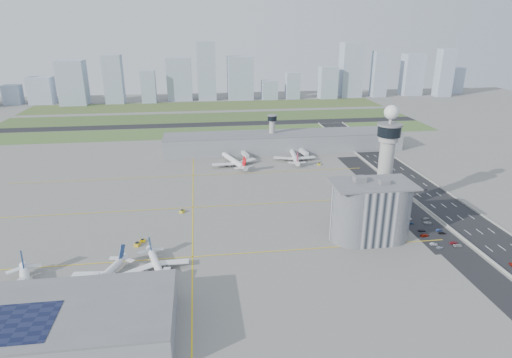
{
  "coord_description": "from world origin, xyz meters",
  "views": [
    {
      "loc": [
        -33.94,
        -214.63,
        106.29
      ],
      "look_at": [
        0.0,
        35.0,
        15.0
      ],
      "focal_mm": 30.0,
      "sensor_mm": 36.0,
      "label": 1
    }
  ],
  "objects": [
    {
      "name": "ground",
      "position": [
        0.0,
        0.0,
        0.0
      ],
      "size": [
        1000.0,
        1000.0,
        0.0
      ],
      "primitive_type": "plane",
      "color": "gray"
    },
    {
      "name": "grass_strip_0",
      "position": [
        -20.0,
        225.0,
        0.04
      ],
      "size": [
        480.0,
        50.0,
        0.08
      ],
      "primitive_type": "cube",
      "color": "#4C6C33",
      "rests_on": "ground"
    },
    {
      "name": "grass_strip_1",
      "position": [
        -20.0,
        300.0,
        0.04
      ],
      "size": [
        480.0,
        60.0,
        0.08
      ],
      "primitive_type": "cube",
      "color": "#3C5829",
      "rests_on": "ground"
    },
    {
      "name": "grass_strip_2",
      "position": [
        -20.0,
        380.0,
        0.04
      ],
      "size": [
        480.0,
        70.0,
        0.08
      ],
      "primitive_type": "cube",
      "color": "#526831",
      "rests_on": "ground"
    },
    {
      "name": "runway",
      "position": [
        -20.0,
        262.0,
        0.06
      ],
      "size": [
        480.0,
        22.0,
        0.1
      ],
      "primitive_type": "cube",
      "color": "black",
      "rests_on": "ground"
    },
    {
      "name": "highway",
      "position": [
        115.0,
        0.0,
        0.05
      ],
      "size": [
        28.0,
        500.0,
        0.1
      ],
      "primitive_type": "cube",
      "color": "black",
      "rests_on": "ground"
    },
    {
      "name": "barrier_left",
      "position": [
        101.0,
        0.0,
        0.6
      ],
      "size": [
        0.6,
        500.0,
        1.2
      ],
      "primitive_type": "cube",
      "color": "#9E9E99",
      "rests_on": "ground"
    },
    {
      "name": "barrier_right",
      "position": [
        129.0,
        0.0,
        0.6
      ],
      "size": [
        0.6,
        500.0,
        1.2
      ],
      "primitive_type": "cube",
      "color": "#9E9E99",
      "rests_on": "ground"
    },
    {
      "name": "landside_road",
      "position": [
        90.0,
        -10.0,
        0.04
      ],
      "size": [
        18.0,
        260.0,
        0.08
      ],
      "primitive_type": "cube",
      "color": "black",
      "rests_on": "ground"
    },
    {
      "name": "parking_lot",
      "position": [
        88.0,
        -22.0,
        0.05
      ],
      "size": [
        20.0,
        44.0,
        0.1
      ],
      "primitive_type": "cube",
      "color": "black",
      "rests_on": "ground"
    },
    {
      "name": "taxiway_line_h_0",
      "position": [
        -40.0,
        -30.0,
        0.01
      ],
      "size": [
        260.0,
        0.6,
        0.01
      ],
      "primitive_type": "cube",
      "color": "yellow",
      "rests_on": "ground"
    },
    {
      "name": "taxiway_line_h_1",
      "position": [
        -40.0,
        30.0,
        0.01
      ],
      "size": [
        260.0,
        0.6,
        0.01
      ],
      "primitive_type": "cube",
      "color": "yellow",
      "rests_on": "ground"
    },
    {
      "name": "taxiway_line_h_2",
      "position": [
        -40.0,
        90.0,
        0.01
      ],
      "size": [
        260.0,
        0.6,
        0.01
      ],
      "primitive_type": "cube",
      "color": "yellow",
      "rests_on": "ground"
    },
    {
      "name": "taxiway_line_v",
      "position": [
        -40.0,
        30.0,
        0.01
      ],
      "size": [
        0.6,
        260.0,
        0.01
      ],
      "primitive_type": "cube",
      "color": "yellow",
      "rests_on": "ground"
    },
    {
      "name": "control_tower",
      "position": [
        72.0,
        8.0,
        35.04
      ],
      "size": [
        14.0,
        14.0,
        64.5
      ],
      "color": "#ADAAA5",
      "rests_on": "ground"
    },
    {
      "name": "secondary_tower",
      "position": [
        30.0,
        150.0,
        18.8
      ],
      "size": [
        8.6,
        8.6,
        31.9
      ],
      "color": "#ADAAA5",
      "rests_on": "ground"
    },
    {
      "name": "admin_building",
      "position": [
        51.99,
        -22.0,
        15.3
      ],
      "size": [
        42.0,
        24.0,
        33.5
      ],
      "color": "#B2B2B7",
      "rests_on": "ground"
    },
    {
      "name": "terminal_pier",
      "position": [
        40.0,
        148.0,
        7.9
      ],
      "size": [
        210.0,
        32.0,
        15.8
      ],
      "color": "gray",
      "rests_on": "ground"
    },
    {
      "name": "near_terminal",
      "position": [
        -88.07,
        -82.02,
        6.43
      ],
      "size": [
        84.0,
        42.0,
        13.0
      ],
      "color": "gray",
      "rests_on": "ground"
    },
    {
      "name": "airplane_near_a",
      "position": [
        -108.08,
        -53.2,
        5.9
      ],
      "size": [
        48.33,
        52.05,
        11.81
      ],
      "primitive_type": null,
      "rotation": [
        0.0,
        0.0,
        -1.21
      ],
      "color": "white",
      "rests_on": "ground"
    },
    {
      "name": "airplane_near_b",
      "position": [
        -78.28,
        -47.56,
        5.12
      ],
      "size": [
        42.57,
        45.59,
        10.24
      ],
      "primitive_type": null,
      "rotation": [
        0.0,
        0.0,
        -1.96
      ],
      "color": "white",
      "rests_on": "ground"
    },
    {
      "name": "airplane_near_c",
      "position": [
        -55.73,
        -41.06,
        4.95
      ],
      "size": [
        38.68,
        42.29,
        9.89
      ],
      "primitive_type": null,
      "rotation": [
        0.0,
        0.0,
        -1.29
      ],
      "color": "white",
      "rests_on": "ground"
    },
    {
      "name": "airplane_far_a",
      "position": [
        -7.48,
        110.25,
        6.26
      ],
      "size": [
        50.14,
        54.4,
        12.52
      ],
      "primitive_type": null,
      "rotation": [
        0.0,
        0.0,
        1.89
      ],
      "color": "white",
      "rests_on": "ground"
    },
    {
      "name": "airplane_far_b",
      "position": [
        43.21,
        116.85,
        5.78
      ],
      "size": [
        38.87,
        44.43,
        11.55
      ],
      "primitive_type": null,
      "rotation": [
        0.0,
        0.0,
        1.47
      ],
      "color": "white",
      "rests_on": "ground"
    },
    {
      "name": "jet_bridge_near_0",
      "position": [
        -113.0,
        -61.0,
        2.85
      ],
      "size": [
        5.39,
        14.31,
        5.7
      ],
      "primitive_type": null,
      "rotation": [
        0.0,
        0.0,
        1.4
      ],
      "color": "silver",
      "rests_on": "ground"
    },
    {
      "name": "jet_bridge_near_1",
      "position": [
        -83.0,
        -61.0,
        2.85
      ],
      "size": [
        5.39,
        14.31,
        5.7
      ],
      "primitive_type": null,
      "rotation": [
        0.0,
        0.0,
        1.4
      ],
      "color": "silver",
      "rests_on": "ground"
    },
    {
      "name": "jet_bridge_near_2",
      "position": [
        -53.0,
        -61.0,
        2.85
      ],
      "size": [
        5.39,
        14.31,
        5.7
      ],
      "primitive_type": null,
      "rotation": [
        0.0,
        0.0,
        1.4
      ],
      "color": "silver",
      "rests_on": "ground"
    },
    {
      "name": "jet_bridge_far_0",
      "position": [
        2.0,
        132.0,
        2.85
      ],
      "size": [
        5.39,
        14.31,
        5.7
      ],
      "primitive_type": null,
      "rotation": [
        0.0,
        0.0,
        -1.4
      ],
      "color": "silver",
      "rests_on": "ground"
    },
    {
      "name": "jet_bridge_far_1",
      "position": [
        52.0,
        132.0,
        2.85
      ],
      "size": [
        5.39,
        14.31,
        5.7
      ],
      "primitive_type": null,
      "rotation": [
        0.0,
        0.0,
        -1.4
      ],
      "color": "silver",
      "rests_on": "ground"
    },
    {
      "name": "tug_0",
      "position": [
        -83.31,
        -48.49,
        1.02
      ],
      "size": [
        4.19,
        3.63,
        2.04
      ],
      "primitive_type": null,
      "rotation": [
        0.0,
        0.0,
        1.16
      ],
      "color": "#D8C600",
      "rests_on": "ground"
    },
    {
      "name": "tug_1",
      "position": [
        -65.73,
        -11.04,
        0.8
      ],
      "size": [
        2.76,
        1.91,
        1.59
      ],
      "primitive_type": null,
      "rotation": [
        0.0,
        0.0,
        1.56
      ],
      "color": "#D0A300",
      "rests_on": "ground"
    },
    {
      "name": "tug_2",
      "position": [
        -67.84,
        -14.96,
        1.03
      ],
      "size": [
        3.49,
        4.17,
        2.07
      ],
      "primitive_type": null,
      "rotation": [
        0.0,
        0.0,
        -0.34
      ],
      "color": "gold",
      "rests_on": "ground"
    },
    {
      "name": "tug_3",
      "position": [
        -46.28,
        23.46,
        0.92
      ],
      "size": [
        3.58,
        3.84,
        1.84
      ],
      "primitive_type": null,
      "rotation": [
        0.0,
        0.0,
        2.54
      ],
      "color": "yellow",
      "rests_on": "ground"
    },
    {
      "name": "tug_4",
      "position": [
        0.79,
        113.67,
        1.05
      ],
      "size": [
        3.77,
        4.33,
        2.1
      ],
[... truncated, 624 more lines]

